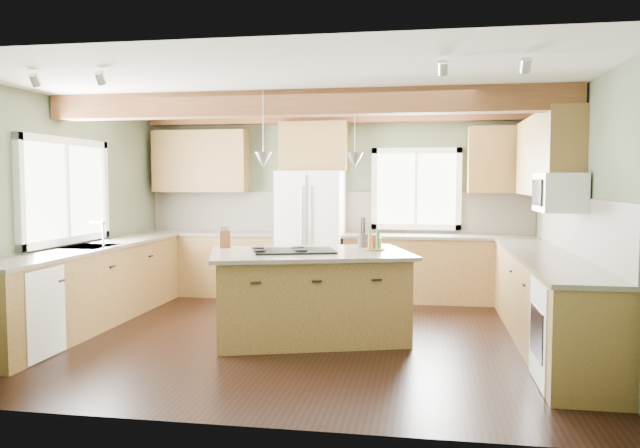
# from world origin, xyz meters

# --- Properties ---
(floor) EXTENTS (5.60, 5.60, 0.00)m
(floor) POSITION_xyz_m (0.00, 0.00, 0.00)
(floor) COLOR black
(floor) RESTS_ON ground
(ceiling) EXTENTS (5.60, 5.60, 0.00)m
(ceiling) POSITION_xyz_m (0.00, 0.00, 2.60)
(ceiling) COLOR silver
(ceiling) RESTS_ON wall_back
(wall_back) EXTENTS (5.60, 0.00, 5.60)m
(wall_back) POSITION_xyz_m (0.00, 2.50, 1.30)
(wall_back) COLOR #4A533B
(wall_back) RESTS_ON ground
(wall_left) EXTENTS (0.00, 5.00, 5.00)m
(wall_left) POSITION_xyz_m (-2.80, 0.00, 1.30)
(wall_left) COLOR #4A533B
(wall_left) RESTS_ON ground
(wall_right) EXTENTS (0.00, 5.00, 5.00)m
(wall_right) POSITION_xyz_m (2.80, 0.00, 1.30)
(wall_right) COLOR #4A533B
(wall_right) RESTS_ON ground
(ceiling_beam) EXTENTS (5.55, 0.26, 0.26)m
(ceiling_beam) POSITION_xyz_m (0.00, -0.06, 2.47)
(ceiling_beam) COLOR #5A2C19
(ceiling_beam) RESTS_ON ceiling
(soffit_trim) EXTENTS (5.55, 0.20, 0.10)m
(soffit_trim) POSITION_xyz_m (0.00, 2.40, 2.54)
(soffit_trim) COLOR #5A2C19
(soffit_trim) RESTS_ON ceiling
(backsplash_back) EXTENTS (5.58, 0.03, 0.58)m
(backsplash_back) POSITION_xyz_m (0.00, 2.48, 1.21)
(backsplash_back) COLOR brown
(backsplash_back) RESTS_ON wall_back
(backsplash_right) EXTENTS (0.03, 3.70, 0.58)m
(backsplash_right) POSITION_xyz_m (2.78, 0.05, 1.21)
(backsplash_right) COLOR brown
(backsplash_right) RESTS_ON wall_right
(base_cab_back_left) EXTENTS (2.02, 0.60, 0.88)m
(base_cab_back_left) POSITION_xyz_m (-1.79, 2.20, 0.44)
(base_cab_back_left) COLOR brown
(base_cab_back_left) RESTS_ON floor
(counter_back_left) EXTENTS (2.06, 0.64, 0.04)m
(counter_back_left) POSITION_xyz_m (-1.79, 2.20, 0.90)
(counter_back_left) COLOR #473F34
(counter_back_left) RESTS_ON base_cab_back_left
(base_cab_back_right) EXTENTS (2.62, 0.60, 0.88)m
(base_cab_back_right) POSITION_xyz_m (1.49, 2.20, 0.44)
(base_cab_back_right) COLOR brown
(base_cab_back_right) RESTS_ON floor
(counter_back_right) EXTENTS (2.66, 0.64, 0.04)m
(counter_back_right) POSITION_xyz_m (1.49, 2.20, 0.90)
(counter_back_right) COLOR #473F34
(counter_back_right) RESTS_ON base_cab_back_right
(base_cab_left) EXTENTS (0.60, 3.70, 0.88)m
(base_cab_left) POSITION_xyz_m (-2.50, 0.05, 0.44)
(base_cab_left) COLOR brown
(base_cab_left) RESTS_ON floor
(counter_left) EXTENTS (0.64, 3.74, 0.04)m
(counter_left) POSITION_xyz_m (-2.50, 0.05, 0.90)
(counter_left) COLOR #473F34
(counter_left) RESTS_ON base_cab_left
(base_cab_right) EXTENTS (0.60, 3.70, 0.88)m
(base_cab_right) POSITION_xyz_m (2.50, 0.05, 0.44)
(base_cab_right) COLOR brown
(base_cab_right) RESTS_ON floor
(counter_right) EXTENTS (0.64, 3.74, 0.04)m
(counter_right) POSITION_xyz_m (2.50, 0.05, 0.90)
(counter_right) COLOR #473F34
(counter_right) RESTS_ON base_cab_right
(upper_cab_back_left) EXTENTS (1.40, 0.35, 0.90)m
(upper_cab_back_left) POSITION_xyz_m (-1.99, 2.33, 1.95)
(upper_cab_back_left) COLOR brown
(upper_cab_back_left) RESTS_ON wall_back
(upper_cab_over_fridge) EXTENTS (0.96, 0.35, 0.70)m
(upper_cab_over_fridge) POSITION_xyz_m (-0.30, 2.33, 2.15)
(upper_cab_over_fridge) COLOR brown
(upper_cab_over_fridge) RESTS_ON wall_back
(upper_cab_right) EXTENTS (0.35, 2.20, 0.90)m
(upper_cab_right) POSITION_xyz_m (2.62, 0.90, 1.95)
(upper_cab_right) COLOR brown
(upper_cab_right) RESTS_ON wall_right
(upper_cab_back_corner) EXTENTS (0.90, 0.35, 0.90)m
(upper_cab_back_corner) POSITION_xyz_m (2.30, 2.33, 1.95)
(upper_cab_back_corner) COLOR brown
(upper_cab_back_corner) RESTS_ON wall_back
(window_left) EXTENTS (0.04, 1.60, 1.05)m
(window_left) POSITION_xyz_m (-2.78, 0.05, 1.55)
(window_left) COLOR white
(window_left) RESTS_ON wall_left
(window_back) EXTENTS (1.10, 0.04, 1.00)m
(window_back) POSITION_xyz_m (1.15, 2.48, 1.55)
(window_back) COLOR white
(window_back) RESTS_ON wall_back
(sink) EXTENTS (0.50, 0.65, 0.03)m
(sink) POSITION_xyz_m (-2.50, 0.05, 0.91)
(sink) COLOR #262628
(sink) RESTS_ON counter_left
(faucet) EXTENTS (0.02, 0.02, 0.28)m
(faucet) POSITION_xyz_m (-2.32, 0.05, 1.05)
(faucet) COLOR #B2B2B7
(faucet) RESTS_ON sink
(dishwasher) EXTENTS (0.60, 0.60, 0.84)m
(dishwasher) POSITION_xyz_m (-2.49, -1.25, 0.43)
(dishwasher) COLOR white
(dishwasher) RESTS_ON floor
(oven) EXTENTS (0.60, 0.72, 0.84)m
(oven) POSITION_xyz_m (2.49, -1.25, 0.43)
(oven) COLOR white
(oven) RESTS_ON floor
(microwave) EXTENTS (0.40, 0.70, 0.38)m
(microwave) POSITION_xyz_m (2.58, -0.05, 1.55)
(microwave) COLOR white
(microwave) RESTS_ON wall_right
(pendant_left) EXTENTS (0.18, 0.18, 0.16)m
(pendant_left) POSITION_xyz_m (-0.38, -0.20, 1.88)
(pendant_left) COLOR #B2B2B7
(pendant_left) RESTS_ON ceiling
(pendant_right) EXTENTS (0.18, 0.18, 0.16)m
(pendant_right) POSITION_xyz_m (0.54, 0.09, 1.88)
(pendant_right) COLOR #B2B2B7
(pendant_right) RESTS_ON ceiling
(refrigerator) EXTENTS (0.90, 0.74, 1.80)m
(refrigerator) POSITION_xyz_m (-0.30, 2.12, 0.90)
(refrigerator) COLOR white
(refrigerator) RESTS_ON floor
(island) EXTENTS (2.19, 1.70, 0.88)m
(island) POSITION_xyz_m (0.08, -0.06, 0.44)
(island) COLOR brown
(island) RESTS_ON floor
(island_top) EXTENTS (2.35, 1.86, 0.04)m
(island_top) POSITION_xyz_m (0.08, -0.06, 0.90)
(island_top) COLOR #473F34
(island_top) RESTS_ON island
(cooktop) EXTENTS (0.96, 0.78, 0.02)m
(cooktop) POSITION_xyz_m (-0.07, -0.11, 0.93)
(cooktop) COLOR black
(cooktop) RESTS_ON island_top
(knife_block) EXTENTS (0.14, 0.13, 0.19)m
(knife_block) POSITION_xyz_m (-0.91, 0.13, 1.02)
(knife_block) COLOR brown
(knife_block) RESTS_ON island_top
(utensil_crock) EXTENTS (0.15, 0.15, 0.15)m
(utensil_crock) POSITION_xyz_m (0.60, 0.45, 1.00)
(utensil_crock) COLOR #433935
(utensil_crock) RESTS_ON island_top
(bottle_tray) EXTENTS (0.24, 0.24, 0.22)m
(bottle_tray) POSITION_xyz_m (0.74, 0.20, 1.03)
(bottle_tray) COLOR brown
(bottle_tray) RESTS_ON island_top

